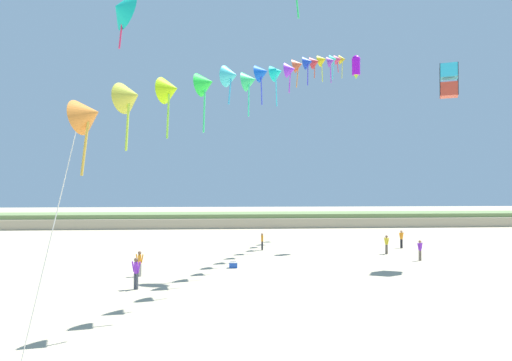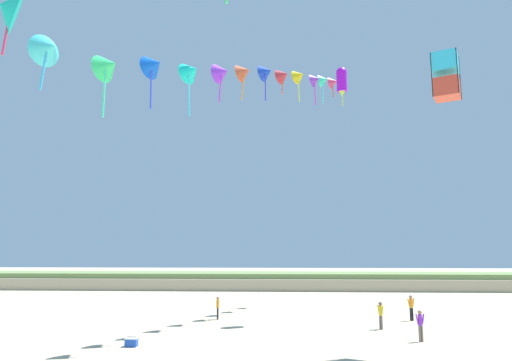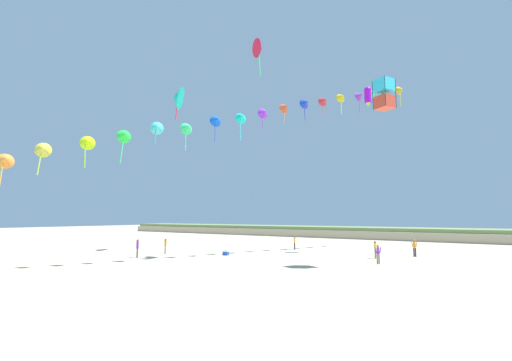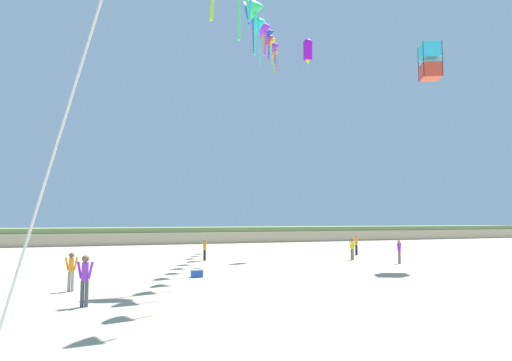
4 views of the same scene
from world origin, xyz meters
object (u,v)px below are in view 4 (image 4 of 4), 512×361
Objects in this scene: person_near_left at (85,277)px; person_far_right at (356,244)px; large_kite_low_lead at (308,51)px; large_kite_high_solo at (430,62)px; person_mid_center at (399,250)px; person_near_right at (71,269)px; beach_cooler at (197,273)px; person_far_center at (205,248)px; person_far_left at (352,247)px.

person_far_right is (21.33, 15.64, -0.03)m from person_near_left.
large_kite_high_solo is (3.97, -9.64, -3.60)m from large_kite_low_lead.
person_near_left reaches higher than person_mid_center.
person_near_right is 0.95× the size of person_far_right.
person_mid_center is 2.72× the size of beach_cooler.
large_kite_low_lead is (17.27, 16.16, 16.00)m from person_near_left.
person_far_center is 2.62× the size of beach_cooler.
beach_cooler is at bearing -107.51° from person_far_center.
person_far_center is at bearing 145.05° from large_kite_high_solo.
person_near_right is at bearing -156.34° from person_far_left.
person_far_left reaches higher than person_mid_center.
person_mid_center is at bearing -71.84° from large_kite_low_lead.
large_kite_low_lead reaches higher than person_near_right.
person_mid_center is (19.82, 8.40, -0.09)m from person_near_left.
person_near_right is 2.74× the size of beach_cooler.
person_near_left is 22.17m from person_far_left.
person_far_right is at bearing 36.25° from person_near_left.
person_far_center is at bearing 148.13° from person_mid_center.
large_kite_high_solo is at bearing 0.54° from beach_cooler.
large_kite_high_solo is at bearing -52.87° from person_mid_center.
person_near_left is 25.44m from large_kite_high_solo.
large_kite_high_solo reaches higher than person_far_right.
person_near_left is at bearing -118.37° from person_far_center.
large_kite_low_lead is 0.94× the size of large_kite_high_solo.
large_kite_low_lead reaches higher than beach_cooler.
person_mid_center is 0.66× the size of large_kite_high_solo.
person_near_left reaches higher than person_far_left.
person_near_right is 0.99× the size of person_far_left.
person_mid_center is 7.40m from person_far_right.
beach_cooler is at bearing -149.66° from person_far_right.
beach_cooler is (-14.33, -2.02, -0.69)m from person_mid_center.
person_far_center is (-10.21, 3.42, -0.04)m from person_far_left.
large_kite_low_lead is 3.84× the size of beach_cooler.
person_near_right is 25.18m from large_kite_high_solo.
person_far_left is 10.76m from person_far_center.
person_mid_center is at bearing 8.05° from beach_cooler.
person_far_center is 0.68× the size of large_kite_low_lead.
person_far_left reaches higher than person_near_right.
large_kite_high_solo is 4.09× the size of beach_cooler.
large_kite_low_lead is (-1.31, 4.07, 16.08)m from person_far_left.
large_kite_high_solo is at bearing -67.63° from large_kite_low_lead.
beach_cooler is at bearing -140.28° from large_kite_low_lead.
person_near_right is 14.70m from person_far_center.
large_kite_low_lead is at bearing 34.99° from person_near_right.
person_far_right is 0.75× the size of large_kite_low_lead.
person_mid_center is 3.90m from person_far_left.
person_near_right is at bearing -126.90° from person_far_center.
person_mid_center is 0.99× the size of person_far_left.
person_near_left is 1.10× the size of person_mid_center.
beach_cooler is at bearing -179.46° from large_kite_high_solo.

